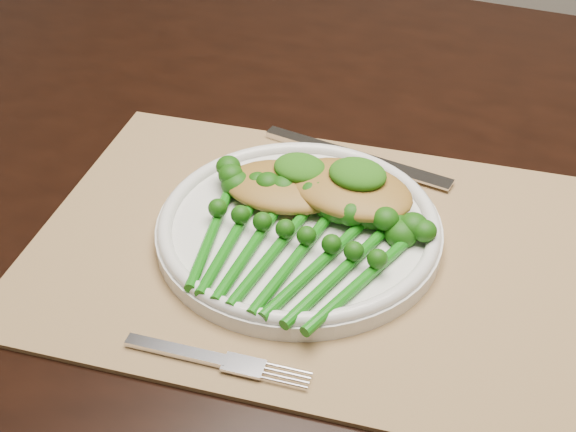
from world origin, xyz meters
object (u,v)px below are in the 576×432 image
at_px(dinner_plate, 299,227).
at_px(broccolini_bundle, 284,256).
at_px(dining_table, 382,397).
at_px(placemat, 305,249).
at_px(chicken_fillet_left, 285,186).

relative_size(dinner_plate, broccolini_bundle, 1.39).
bearing_deg(dining_table, broccolini_bundle, -106.27).
bearing_deg(dinner_plate, broccolini_bundle, -79.66).
height_order(placemat, dinner_plate, dinner_plate).
bearing_deg(broccolini_bundle, dining_table, 79.10).
bearing_deg(chicken_fillet_left, broccolini_bundle, -76.80).
bearing_deg(chicken_fillet_left, placemat, -58.65).
distance_m(dining_table, chicken_fillet_left, 0.43).
xyz_separation_m(dinner_plate, broccolini_bundle, (0.01, -0.05, 0.01)).
relative_size(placemat, broccolini_bundle, 2.60).
height_order(chicken_fillet_left, broccolini_bundle, same).
xyz_separation_m(placemat, dinner_plate, (-0.01, 0.01, 0.01)).
relative_size(chicken_fillet_left, broccolini_bundle, 0.62).
distance_m(placemat, broccolini_bundle, 0.05).
xyz_separation_m(dining_table, broccolini_bundle, (-0.04, -0.21, 0.40)).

